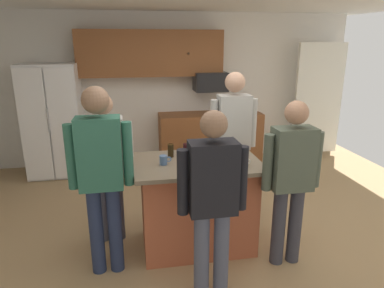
{
  "coord_description": "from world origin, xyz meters",
  "views": [
    {
      "loc": [
        -0.78,
        -3.32,
        2.12
      ],
      "look_at": [
        -0.14,
        0.19,
        1.05
      ],
      "focal_mm": 32.16,
      "sensor_mm": 36.0,
      "label": 1
    }
  ],
  "objects_px": {
    "person_elder_center": "(106,160)",
    "glass_stout_tall": "(171,151)",
    "person_host_foreground": "(101,170)",
    "mug_blue_stoneware": "(164,160)",
    "mug_ceramic_white": "(242,162)",
    "refrigerator": "(54,120)",
    "person_guest_left": "(291,174)",
    "serving_tray": "(213,159)",
    "kitchen_island": "(197,204)",
    "person_guest_by_door": "(212,196)",
    "microwave_over_range": "(210,82)",
    "glass_short_whisky": "(186,149)",
    "person_guest_right": "(233,135)"
  },
  "relations": [
    {
      "from": "person_elder_center",
      "to": "glass_stout_tall",
      "type": "relative_size",
      "value": 11.75
    },
    {
      "from": "person_host_foreground",
      "to": "mug_blue_stoneware",
      "type": "xyz_separation_m",
      "value": [
        0.58,
        0.24,
        -0.03
      ]
    },
    {
      "from": "person_elder_center",
      "to": "mug_ceramic_white",
      "type": "bearing_deg",
      "value": -4.31
    },
    {
      "from": "mug_blue_stoneware",
      "to": "glass_stout_tall",
      "type": "bearing_deg",
      "value": 66.44
    },
    {
      "from": "refrigerator",
      "to": "person_guest_left",
      "type": "xyz_separation_m",
      "value": [
        2.66,
        -2.94,
        0.03
      ]
    },
    {
      "from": "mug_ceramic_white",
      "to": "glass_stout_tall",
      "type": "relative_size",
      "value": 0.92
    },
    {
      "from": "serving_tray",
      "to": "kitchen_island",
      "type": "bearing_deg",
      "value": 174.12
    },
    {
      "from": "mug_ceramic_white",
      "to": "serving_tray",
      "type": "bearing_deg",
      "value": 137.22
    },
    {
      "from": "person_guest_by_door",
      "to": "mug_ceramic_white",
      "type": "bearing_deg",
      "value": -36.54
    },
    {
      "from": "refrigerator",
      "to": "person_elder_center",
      "type": "height_order",
      "value": "refrigerator"
    },
    {
      "from": "person_elder_center",
      "to": "serving_tray",
      "type": "bearing_deg",
      "value": 1.65
    },
    {
      "from": "refrigerator",
      "to": "mug_ceramic_white",
      "type": "distance_m",
      "value": 3.54
    },
    {
      "from": "person_guest_left",
      "to": "person_host_foreground",
      "type": "xyz_separation_m",
      "value": [
        -1.72,
        0.17,
        0.1
      ]
    },
    {
      "from": "microwave_over_range",
      "to": "serving_tray",
      "type": "relative_size",
      "value": 1.27
    },
    {
      "from": "microwave_over_range",
      "to": "person_guest_by_door",
      "type": "distance_m",
      "value": 3.5
    },
    {
      "from": "refrigerator",
      "to": "glass_stout_tall",
      "type": "relative_size",
      "value": 13.0
    },
    {
      "from": "person_guest_by_door",
      "to": "glass_short_whisky",
      "type": "distance_m",
      "value": 1.01
    },
    {
      "from": "person_host_foreground",
      "to": "mug_blue_stoneware",
      "type": "relative_size",
      "value": 14.81
    },
    {
      "from": "glass_stout_tall",
      "to": "serving_tray",
      "type": "xyz_separation_m",
      "value": [
        0.41,
        -0.21,
        -0.05
      ]
    },
    {
      "from": "refrigerator",
      "to": "glass_short_whisky",
      "type": "xyz_separation_m",
      "value": [
        1.78,
        -2.26,
        0.12
      ]
    },
    {
      "from": "person_elder_center",
      "to": "mug_ceramic_white",
      "type": "distance_m",
      "value": 1.41
    },
    {
      "from": "person_host_foreground",
      "to": "mug_blue_stoneware",
      "type": "distance_m",
      "value": 0.63
    },
    {
      "from": "person_guest_right",
      "to": "person_host_foreground",
      "type": "bearing_deg",
      "value": -16.89
    },
    {
      "from": "person_guest_left",
      "to": "serving_tray",
      "type": "distance_m",
      "value": 0.77
    },
    {
      "from": "microwave_over_range",
      "to": "glass_short_whisky",
      "type": "relative_size",
      "value": 4.65
    },
    {
      "from": "microwave_over_range",
      "to": "mug_blue_stoneware",
      "type": "height_order",
      "value": "microwave_over_range"
    },
    {
      "from": "person_guest_left",
      "to": "mug_blue_stoneware",
      "type": "distance_m",
      "value": 1.22
    },
    {
      "from": "glass_short_whisky",
      "to": "person_guest_left",
      "type": "bearing_deg",
      "value": -37.8
    },
    {
      "from": "microwave_over_range",
      "to": "person_host_foreground",
      "type": "relative_size",
      "value": 0.32
    },
    {
      "from": "person_host_foreground",
      "to": "serving_tray",
      "type": "height_order",
      "value": "person_host_foreground"
    },
    {
      "from": "person_guest_right",
      "to": "person_guest_left",
      "type": "bearing_deg",
      "value": 54.5
    },
    {
      "from": "person_elder_center",
      "to": "glass_short_whisky",
      "type": "bearing_deg",
      "value": 14.04
    },
    {
      "from": "microwave_over_range",
      "to": "serving_tray",
      "type": "xyz_separation_m",
      "value": [
        -0.58,
        -2.63,
        -0.47
      ]
    },
    {
      "from": "refrigerator",
      "to": "mug_blue_stoneware",
      "type": "distance_m",
      "value": 2.95
    },
    {
      "from": "person_guest_by_door",
      "to": "serving_tray",
      "type": "bearing_deg",
      "value": -11.99
    },
    {
      "from": "person_guest_right",
      "to": "person_host_foreground",
      "type": "xyz_separation_m",
      "value": [
        -1.48,
        -0.9,
        -0.01
      ]
    },
    {
      "from": "person_guest_by_door",
      "to": "person_guest_right",
      "type": "xyz_separation_m",
      "value": [
        0.59,
        1.39,
        0.11
      ]
    },
    {
      "from": "refrigerator",
      "to": "glass_stout_tall",
      "type": "bearing_deg",
      "value": -55.09
    },
    {
      "from": "refrigerator",
      "to": "person_elder_center",
      "type": "relative_size",
      "value": 1.11
    },
    {
      "from": "mug_blue_stoneware",
      "to": "serving_tray",
      "type": "height_order",
      "value": "mug_blue_stoneware"
    },
    {
      "from": "glass_stout_tall",
      "to": "person_host_foreground",
      "type": "bearing_deg",
      "value": -145.64
    },
    {
      "from": "kitchen_island",
      "to": "person_guest_left",
      "type": "relative_size",
      "value": 0.78
    },
    {
      "from": "glass_stout_tall",
      "to": "glass_short_whisky",
      "type": "distance_m",
      "value": 0.18
    },
    {
      "from": "person_guest_by_door",
      "to": "glass_stout_tall",
      "type": "distance_m",
      "value": 0.98
    },
    {
      "from": "refrigerator",
      "to": "kitchen_island",
      "type": "xyz_separation_m",
      "value": [
        1.86,
        -2.5,
        -0.41
      ]
    },
    {
      "from": "person_guest_left",
      "to": "glass_short_whisky",
      "type": "height_order",
      "value": "person_guest_left"
    },
    {
      "from": "person_guest_left",
      "to": "glass_short_whisky",
      "type": "relative_size",
      "value": 13.47
    },
    {
      "from": "mug_blue_stoneware",
      "to": "refrigerator",
      "type": "bearing_deg",
      "value": 120.92
    },
    {
      "from": "microwave_over_range",
      "to": "glass_short_whisky",
      "type": "xyz_separation_m",
      "value": [
        -0.82,
        -2.38,
        -0.43
      ]
    },
    {
      "from": "person_guest_left",
      "to": "mug_blue_stoneware",
      "type": "relative_size",
      "value": 13.59
    }
  ]
}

